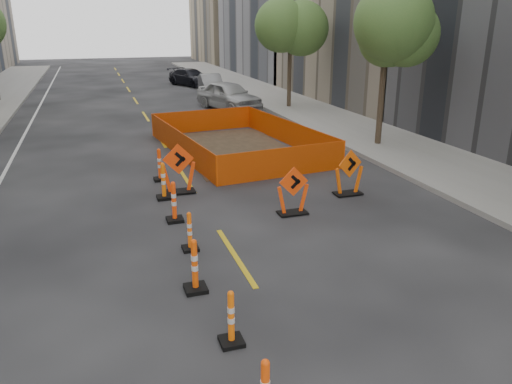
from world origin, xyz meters
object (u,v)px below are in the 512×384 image
object	(u,v)px
channelizer_5	(190,231)
chevron_sign_left	(178,169)
channelizer_8	(160,165)
chevron_sign_right	(349,172)
channelizer_7	(163,181)
chevron_sign_center	(293,191)
channelizer_4	(195,265)
channelizer_6	(174,202)
parked_car_far	(191,77)
parked_car_mid	(211,84)
parked_car_near	(229,95)
channelizer_3	(231,318)

from	to	relation	value
channelizer_5	chevron_sign_left	bearing A→B (deg)	83.64
channelizer_8	chevron_sign_right	bearing A→B (deg)	-31.62
channelizer_7	chevron_sign_center	bearing A→B (deg)	-36.58
channelizer_5	channelizer_4	bearing A→B (deg)	-97.82
channelizer_6	chevron_sign_left	xyz separation A→B (m)	(0.50, 2.20, 0.23)
channelizer_6	chevron_sign_center	world-z (taller)	chevron_sign_center
channelizer_5	channelizer_8	xyz separation A→B (m)	(0.07, 5.48, 0.07)
channelizer_4	chevron_sign_right	xyz separation A→B (m)	(5.48, 4.14, 0.16)
chevron_sign_center	parked_car_far	bearing A→B (deg)	87.46
channelizer_5	parked_car_mid	size ratio (longest dim) A/B	0.22
channelizer_6	chevron_sign_center	bearing A→B (deg)	-8.80
channelizer_7	parked_car_mid	distance (m)	22.55
chevron_sign_left	chevron_sign_right	xyz separation A→B (m)	(4.78, -1.72, -0.07)
chevron_sign_right	channelizer_7	bearing A→B (deg)	154.30
chevron_sign_right	parked_car_near	size ratio (longest dim) A/B	0.29
channelizer_3	parked_car_near	bearing A→B (deg)	75.00
channelizer_4	chevron_sign_right	size ratio (longest dim) A/B	0.78
chevron_sign_left	chevron_sign_center	xyz separation A→B (m)	(2.60, -2.68, -0.10)
channelizer_7	channelizer_5	bearing A→B (deg)	-88.98
channelizer_3	channelizer_7	xyz separation A→B (m)	(-0.03, 7.31, 0.07)
chevron_sign_center	parked_car_near	bearing A→B (deg)	83.78
chevron_sign_center	parked_car_mid	world-z (taller)	parked_car_mid
channelizer_5	parked_car_near	bearing A→B (deg)	72.26
channelizer_8	chevron_sign_center	distance (m)	5.10
channelizer_3	channelizer_8	size ratio (longest dim) A/B	0.90
chevron_sign_left	parked_car_near	bearing A→B (deg)	74.25
chevron_sign_center	chevron_sign_right	distance (m)	2.38
channelizer_4	channelizer_5	bearing A→B (deg)	82.18
chevron_sign_right	parked_car_mid	world-z (taller)	chevron_sign_right
channelizer_4	channelizer_6	world-z (taller)	channelizer_6
channelizer_5	chevron_sign_right	size ratio (longest dim) A/B	0.66
channelizer_7	chevron_sign_center	xyz separation A→B (m)	(3.11, -2.31, 0.11)
channelizer_4	parked_car_near	bearing A→B (deg)	73.14
parked_car_mid	channelizer_3	bearing A→B (deg)	-97.78
channelizer_5	parked_car_near	distance (m)	19.06
channelizer_8	parked_car_near	world-z (taller)	parked_car_near
channelizer_7	parked_car_near	size ratio (longest dim) A/B	0.23
channelizer_5	channelizer_6	xyz separation A→B (m)	(-0.06, 1.83, 0.08)
parked_car_far	channelizer_6	bearing A→B (deg)	-126.27
channelizer_7	chevron_sign_right	world-z (taller)	chevron_sign_right
channelizer_5	parked_car_mid	xyz separation A→B (m)	(6.39, 25.26, 0.21)
chevron_sign_center	parked_car_far	xyz separation A→B (m)	(2.85, 28.83, -0.00)
chevron_sign_left	parked_car_far	size ratio (longest dim) A/B	0.34
channelizer_5	chevron_sign_center	size ratio (longest dim) A/B	0.69
chevron_sign_center	parked_car_mid	xyz separation A→B (m)	(3.35, 23.91, 0.01)
parked_car_near	channelizer_8	bearing A→B (deg)	-133.30
channelizer_4	channelizer_8	distance (m)	7.32
channelizer_3	chevron_sign_right	size ratio (longest dim) A/B	0.69
channelizer_8	parked_car_mid	size ratio (longest dim) A/B	0.26
chevron_sign_left	chevron_sign_right	distance (m)	5.08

